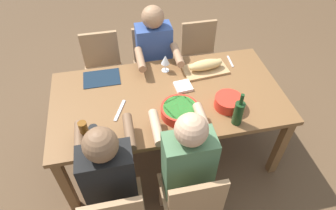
{
  "coord_description": "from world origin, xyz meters",
  "views": [
    {
      "loc": [
        -0.36,
        -1.74,
        2.44
      ],
      "look_at": [
        0.0,
        0.0,
        0.63
      ],
      "focal_mm": 31.42,
      "sensor_mm": 36.0,
      "label": 1
    }
  ],
  "objects_px": {
    "diner_near_center": "(187,162)",
    "napkin_stack": "(183,86)",
    "dining_table": "(168,102)",
    "wine_glass": "(165,60)",
    "wine_bottle": "(238,113)",
    "cup_near_left": "(94,131)",
    "chair_far_left": "(103,68)",
    "serving_bowl_fruit": "(229,102)",
    "chair_near_center": "(192,200)",
    "diner_far_center": "(155,56)",
    "bread_loaf": "(206,65)",
    "beer_bottle": "(85,133)",
    "diner_near_left": "(110,175)",
    "chair_far_right": "(200,56)",
    "chair_far_center": "(153,62)",
    "serving_bowl_greens": "(180,110)",
    "cutting_board": "(205,70)"
  },
  "relations": [
    {
      "from": "wine_glass",
      "to": "cup_near_left",
      "type": "height_order",
      "value": "wine_glass"
    },
    {
      "from": "chair_near_center",
      "to": "chair_far_right",
      "type": "bearing_deg",
      "value": 72.0
    },
    {
      "from": "diner_near_left",
      "to": "beer_bottle",
      "type": "bearing_deg",
      "value": 115.85
    },
    {
      "from": "napkin_stack",
      "to": "wine_bottle",
      "type": "bearing_deg",
      "value": -57.15
    },
    {
      "from": "diner_near_center",
      "to": "cutting_board",
      "type": "relative_size",
      "value": 3.0
    },
    {
      "from": "cutting_board",
      "to": "beer_bottle",
      "type": "xyz_separation_m",
      "value": [
        -1.06,
        -0.62,
        0.1
      ]
    },
    {
      "from": "dining_table",
      "to": "cup_near_left",
      "type": "height_order",
      "value": "cup_near_left"
    },
    {
      "from": "chair_near_center",
      "to": "diner_far_center",
      "type": "bearing_deg",
      "value": 90.0
    },
    {
      "from": "diner_near_left",
      "to": "cutting_board",
      "type": "height_order",
      "value": "diner_near_left"
    },
    {
      "from": "wine_bottle",
      "to": "diner_near_left",
      "type": "bearing_deg",
      "value": -166.19
    },
    {
      "from": "chair_far_right",
      "to": "diner_near_left",
      "type": "xyz_separation_m",
      "value": [
        -1.06,
        -1.45,
        0.21
      ]
    },
    {
      "from": "chair_far_center",
      "to": "diner_near_center",
      "type": "relative_size",
      "value": 0.71
    },
    {
      "from": "diner_near_center",
      "to": "cup_near_left",
      "type": "height_order",
      "value": "diner_near_center"
    },
    {
      "from": "chair_far_right",
      "to": "bread_loaf",
      "type": "height_order",
      "value": "same"
    },
    {
      "from": "dining_table",
      "to": "diner_near_center",
      "type": "relative_size",
      "value": 1.61
    },
    {
      "from": "chair_far_left",
      "to": "wine_glass",
      "type": "xyz_separation_m",
      "value": [
        0.58,
        -0.49,
        0.37
      ]
    },
    {
      "from": "diner_near_left",
      "to": "bread_loaf",
      "type": "distance_m",
      "value": 1.29
    },
    {
      "from": "bread_loaf",
      "to": "beer_bottle",
      "type": "height_order",
      "value": "beer_bottle"
    },
    {
      "from": "chair_far_center",
      "to": "cutting_board",
      "type": "bearing_deg",
      "value": -54.56
    },
    {
      "from": "diner_far_center",
      "to": "beer_bottle",
      "type": "bearing_deg",
      "value": -123.52
    },
    {
      "from": "diner_near_left",
      "to": "serving_bowl_fruit",
      "type": "relative_size",
      "value": 5.4
    },
    {
      "from": "diner_near_center",
      "to": "napkin_stack",
      "type": "relative_size",
      "value": 8.57
    },
    {
      "from": "dining_table",
      "to": "wine_glass",
      "type": "relative_size",
      "value": 11.65
    },
    {
      "from": "wine_bottle",
      "to": "wine_glass",
      "type": "height_order",
      "value": "wine_bottle"
    },
    {
      "from": "chair_far_right",
      "to": "cutting_board",
      "type": "height_order",
      "value": "chair_far_right"
    },
    {
      "from": "chair_far_right",
      "to": "cup_near_left",
      "type": "height_order",
      "value": "chair_far_right"
    },
    {
      "from": "dining_table",
      "to": "chair_near_center",
      "type": "height_order",
      "value": "chair_near_center"
    },
    {
      "from": "wine_glass",
      "to": "napkin_stack",
      "type": "xyz_separation_m",
      "value": [
        0.1,
        -0.26,
        -0.1
      ]
    },
    {
      "from": "cup_near_left",
      "to": "chair_near_center",
      "type": "bearing_deg",
      "value": -40.5
    },
    {
      "from": "chair_far_left",
      "to": "dining_table",
      "type": "bearing_deg",
      "value": -56.99
    },
    {
      "from": "chair_far_center",
      "to": "diner_near_center",
      "type": "height_order",
      "value": "diner_near_center"
    },
    {
      "from": "chair_far_right",
      "to": "serving_bowl_fruit",
      "type": "xyz_separation_m",
      "value": [
        -0.09,
        -1.04,
        0.31
      ]
    },
    {
      "from": "serving_bowl_fruit",
      "to": "wine_glass",
      "type": "distance_m",
      "value": 0.68
    },
    {
      "from": "diner_far_center",
      "to": "diner_near_center",
      "type": "height_order",
      "value": "same"
    },
    {
      "from": "serving_bowl_greens",
      "to": "wine_glass",
      "type": "xyz_separation_m",
      "value": [
        -0.0,
        0.56,
        0.07
      ]
    },
    {
      "from": "diner_near_center",
      "to": "serving_bowl_fruit",
      "type": "bearing_deg",
      "value": 43.1
    },
    {
      "from": "bread_loaf",
      "to": "chair_far_left",
      "type": "bearing_deg",
      "value": 148.92
    },
    {
      "from": "wine_bottle",
      "to": "cup_near_left",
      "type": "distance_m",
      "value": 1.07
    },
    {
      "from": "chair_far_center",
      "to": "bread_loaf",
      "type": "distance_m",
      "value": 0.76
    },
    {
      "from": "diner_near_left",
      "to": "serving_bowl_fruit",
      "type": "bearing_deg",
      "value": 23.11
    },
    {
      "from": "serving_bowl_greens",
      "to": "diner_near_left",
      "type": "bearing_deg",
      "value": -144.8
    },
    {
      "from": "diner_near_center",
      "to": "cutting_board",
      "type": "height_order",
      "value": "diner_near_center"
    },
    {
      "from": "diner_near_left",
      "to": "diner_near_center",
      "type": "distance_m",
      "value": 0.53
    },
    {
      "from": "chair_far_right",
      "to": "diner_near_center",
      "type": "bearing_deg",
      "value": -110.1
    },
    {
      "from": "diner_near_left",
      "to": "serving_bowl_greens",
      "type": "xyz_separation_m",
      "value": [
        0.58,
        0.41,
        0.09
      ]
    },
    {
      "from": "diner_far_center",
      "to": "serving_bowl_fruit",
      "type": "xyz_separation_m",
      "value": [
        0.45,
        -0.85,
        0.1
      ]
    },
    {
      "from": "beer_bottle",
      "to": "napkin_stack",
      "type": "bearing_deg",
      "value": 28.48
    },
    {
      "from": "wine_bottle",
      "to": "chair_far_left",
      "type": "bearing_deg",
      "value": 129.02
    },
    {
      "from": "chair_far_right",
      "to": "beer_bottle",
      "type": "bearing_deg",
      "value": -135.25
    },
    {
      "from": "diner_far_center",
      "to": "napkin_stack",
      "type": "height_order",
      "value": "diner_far_center"
    }
  ]
}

